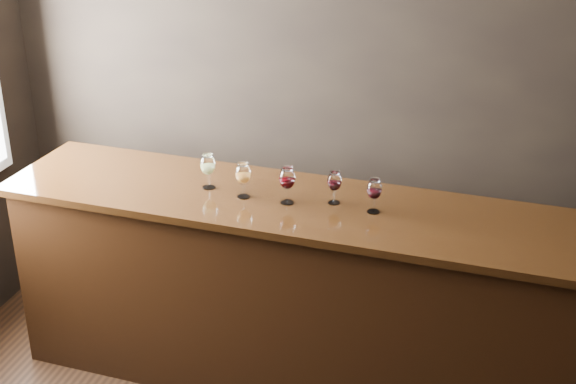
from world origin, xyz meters
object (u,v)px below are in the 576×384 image
(bar_counter, at_px, (297,298))
(glass_red_a, at_px, (287,179))
(back_bar_shelf, at_px, (336,261))
(glass_red_c, at_px, (374,190))
(glass_amber, at_px, (243,174))
(glass_red_b, at_px, (334,182))
(glass_white, at_px, (208,165))

(bar_counter, height_order, glass_red_a, glass_red_a)
(back_bar_shelf, bearing_deg, glass_red_c, -63.60)
(glass_red_a, xyz_separation_m, glass_red_c, (0.46, 0.02, -0.01))
(glass_amber, bearing_deg, glass_red_c, 0.85)
(bar_counter, bearing_deg, glass_red_c, 1.28)
(glass_amber, xyz_separation_m, glass_red_b, (0.49, 0.06, -0.01))
(glass_red_c, bearing_deg, bar_counter, 178.57)
(back_bar_shelf, xyz_separation_m, glass_red_a, (-0.13, -0.68, 0.84))
(bar_counter, height_order, glass_white, glass_white)
(bar_counter, distance_m, glass_red_c, 0.84)
(bar_counter, relative_size, glass_red_a, 15.74)
(back_bar_shelf, relative_size, glass_red_b, 14.00)
(bar_counter, distance_m, glass_white, 0.90)
(glass_amber, xyz_separation_m, glass_red_a, (0.25, -0.01, 0.00))
(glass_white, xyz_separation_m, glass_red_a, (0.47, -0.07, 0.00))
(back_bar_shelf, height_order, glass_amber, glass_amber)
(glass_amber, height_order, glass_red_c, glass_amber)
(back_bar_shelf, height_order, glass_white, glass_white)
(bar_counter, distance_m, glass_amber, 0.79)
(bar_counter, relative_size, glass_amber, 16.25)
(glass_white, relative_size, glass_amber, 1.01)
(bar_counter, distance_m, back_bar_shelf, 0.67)
(glass_red_b, bearing_deg, glass_red_a, -164.48)
(glass_red_b, bearing_deg, glass_red_c, -12.70)
(bar_counter, bearing_deg, glass_amber, -173.29)
(bar_counter, relative_size, glass_red_b, 17.74)
(glass_red_a, bearing_deg, glass_amber, 178.61)
(glass_amber, bearing_deg, back_bar_shelf, 60.82)
(back_bar_shelf, distance_m, glass_red_c, 1.12)
(bar_counter, relative_size, glass_white, 16.03)
(glass_amber, bearing_deg, glass_red_b, 7.08)
(glass_red_c, bearing_deg, glass_red_a, -177.95)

